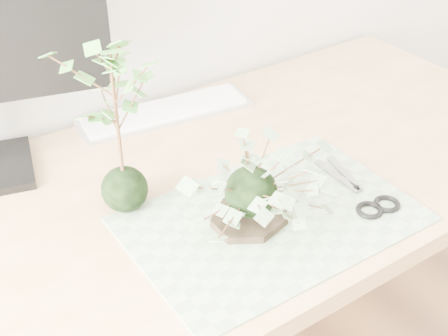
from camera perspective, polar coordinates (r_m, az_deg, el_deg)
The scene contains 7 objects.
desk at distance 1.24m, azimuth -2.04°, elevation -5.08°, with size 1.60×0.70×0.74m.
cutting_mat at distance 1.11m, azimuth 4.39°, elevation -4.67°, with size 0.50×0.34×0.00m, color gray.
stone_dish at distance 1.10m, azimuth 2.42°, elevation -4.42°, with size 0.16×0.16×0.01m, color black.
ivy_kokedama at distance 1.04m, azimuth 2.54°, elevation -0.31°, with size 0.29×0.29×0.18m.
maple_kokedama at distance 1.02m, azimuth -10.10°, elevation 7.30°, with size 0.23×0.23×0.35m.
keyboard at distance 1.42m, azimuth -5.44°, elevation 5.16°, with size 0.41×0.17×0.02m.
scissors at distance 1.17m, azimuth 13.27°, elevation -2.75°, with size 0.09×0.20×0.01m.
Camera 1 is at (-0.49, 0.42, 1.44)m, focal length 50.00 mm.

